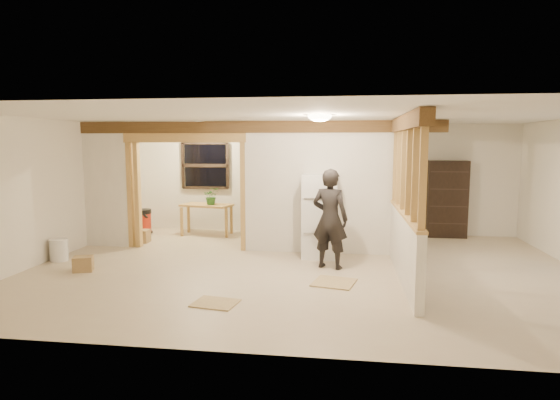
# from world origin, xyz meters

# --- Properties ---
(floor) EXTENTS (9.00, 6.50, 0.01)m
(floor) POSITION_xyz_m (0.00, 0.00, -0.01)
(floor) COLOR #C3B091
(floor) RESTS_ON ground
(ceiling) EXTENTS (9.00, 6.50, 0.01)m
(ceiling) POSITION_xyz_m (0.00, 0.00, 2.50)
(ceiling) COLOR white
(wall_back) EXTENTS (9.00, 0.01, 2.50)m
(wall_back) POSITION_xyz_m (0.00, 3.25, 1.25)
(wall_back) COLOR silver
(wall_back) RESTS_ON floor
(wall_front) EXTENTS (9.00, 0.01, 2.50)m
(wall_front) POSITION_xyz_m (0.00, -3.25, 1.25)
(wall_front) COLOR silver
(wall_front) RESTS_ON floor
(wall_left) EXTENTS (0.01, 6.50, 2.50)m
(wall_left) POSITION_xyz_m (-4.50, 0.00, 1.25)
(wall_left) COLOR silver
(wall_left) RESTS_ON floor
(partition_left_stub) EXTENTS (0.90, 0.12, 2.50)m
(partition_left_stub) POSITION_xyz_m (-4.05, 1.20, 1.25)
(partition_left_stub) COLOR white
(partition_left_stub) RESTS_ON floor
(partition_center) EXTENTS (2.80, 0.12, 2.50)m
(partition_center) POSITION_xyz_m (0.20, 1.20, 1.25)
(partition_center) COLOR white
(partition_center) RESTS_ON floor
(doorway_frame) EXTENTS (2.46, 0.14, 2.20)m
(doorway_frame) POSITION_xyz_m (-2.40, 1.20, 1.10)
(doorway_frame) COLOR tan
(doorway_frame) RESTS_ON floor
(header_beam_back) EXTENTS (7.00, 0.18, 0.22)m
(header_beam_back) POSITION_xyz_m (-1.00, 1.20, 2.38)
(header_beam_back) COLOR brown
(header_beam_back) RESTS_ON ceiling
(header_beam_right) EXTENTS (0.18, 3.30, 0.22)m
(header_beam_right) POSITION_xyz_m (1.60, -0.40, 2.38)
(header_beam_right) COLOR brown
(header_beam_right) RESTS_ON ceiling
(pony_wall) EXTENTS (0.12, 3.20, 1.00)m
(pony_wall) POSITION_xyz_m (1.60, -0.40, 0.50)
(pony_wall) COLOR white
(pony_wall) RESTS_ON floor
(stud_partition) EXTENTS (0.14, 3.20, 1.32)m
(stud_partition) POSITION_xyz_m (1.60, -0.40, 1.66)
(stud_partition) COLOR tan
(stud_partition) RESTS_ON pony_wall
(window_back) EXTENTS (1.12, 0.10, 1.10)m
(window_back) POSITION_xyz_m (-2.60, 3.17, 1.55)
(window_back) COLOR black
(window_back) RESTS_ON wall_back
(ceiling_dome_main) EXTENTS (0.36, 0.36, 0.16)m
(ceiling_dome_main) POSITION_xyz_m (0.30, -0.50, 2.48)
(ceiling_dome_main) COLOR #FFEABF
(ceiling_dome_main) RESTS_ON ceiling
(ceiling_dome_util) EXTENTS (0.32, 0.32, 0.14)m
(ceiling_dome_util) POSITION_xyz_m (-2.50, 2.30, 2.48)
(ceiling_dome_util) COLOR #FFEABF
(ceiling_dome_util) RESTS_ON ceiling
(hanging_bulb) EXTENTS (0.07, 0.07, 0.07)m
(hanging_bulb) POSITION_xyz_m (-2.00, 1.60, 2.18)
(hanging_bulb) COLOR #FFD88C
(hanging_bulb) RESTS_ON ceiling
(refrigerator) EXTENTS (0.62, 0.61, 1.52)m
(refrigerator) POSITION_xyz_m (0.25, 0.84, 0.76)
(refrigerator) COLOR white
(refrigerator) RESTS_ON floor
(woman) EXTENTS (0.70, 0.57, 1.67)m
(woman) POSITION_xyz_m (0.46, 0.09, 0.83)
(woman) COLOR black
(woman) RESTS_ON floor
(work_table) EXTENTS (1.21, 0.78, 0.71)m
(work_table) POSITION_xyz_m (-2.40, 2.57, 0.35)
(work_table) COLOR tan
(work_table) RESTS_ON floor
(potted_plant) EXTENTS (0.43, 0.41, 0.39)m
(potted_plant) POSITION_xyz_m (-2.27, 2.52, 0.90)
(potted_plant) COLOR #225921
(potted_plant) RESTS_ON work_table
(shop_vac) EXTENTS (0.47, 0.47, 0.57)m
(shop_vac) POSITION_xyz_m (-3.92, 2.52, 0.29)
(shop_vac) COLOR #A6210E
(shop_vac) RESTS_ON floor
(bookshelf) EXTENTS (0.85, 0.28, 1.70)m
(bookshelf) POSITION_xyz_m (2.94, 3.04, 0.85)
(bookshelf) COLOR black
(bookshelf) RESTS_ON floor
(bucket) EXTENTS (0.38, 0.38, 0.39)m
(bucket) POSITION_xyz_m (-4.32, -0.09, 0.20)
(bucket) COLOR white
(bucket) RESTS_ON floor
(box_util_a) EXTENTS (0.46, 0.44, 0.31)m
(box_util_a) POSITION_xyz_m (-1.22, 2.25, 0.16)
(box_util_a) COLOR #A27F4E
(box_util_a) RESTS_ON floor
(box_util_b) EXTENTS (0.30, 0.30, 0.27)m
(box_util_b) POSITION_xyz_m (-3.52, 1.59, 0.13)
(box_util_b) COLOR #A27F4E
(box_util_b) RESTS_ON floor
(box_front) EXTENTS (0.36, 0.33, 0.24)m
(box_front) POSITION_xyz_m (-3.52, -0.65, 0.12)
(box_front) COLOR #A27F4E
(box_front) RESTS_ON floor
(floor_panel_near) EXTENTS (0.71, 0.71, 0.02)m
(floor_panel_near) POSITION_xyz_m (0.55, -0.77, 0.01)
(floor_panel_near) COLOR tan
(floor_panel_near) RESTS_ON floor
(floor_panel_far) EXTENTS (0.62, 0.53, 0.02)m
(floor_panel_far) POSITION_xyz_m (-0.96, -1.88, 0.01)
(floor_panel_far) COLOR tan
(floor_panel_far) RESTS_ON floor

